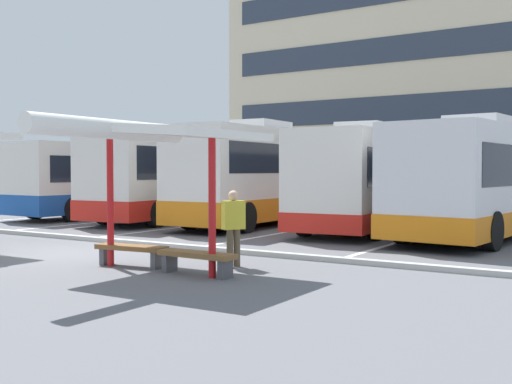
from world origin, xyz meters
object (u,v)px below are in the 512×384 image
(coach_bus_0, at_px, (134,179))
(coach_bus_2, at_px, (281,176))
(coach_bus_4, at_px, (495,181))
(waiting_passenger_1, at_px, (233,223))
(coach_bus_3, at_px, (378,180))
(waiting_shelter_1, at_px, (149,134))
(bench_2, at_px, (131,251))
(coach_bus_1, at_px, (187,176))
(bench_3, at_px, (197,258))

(coach_bus_0, xyz_separation_m, coach_bus_2, (7.82, 0.01, 0.19))
(coach_bus_4, distance_m, waiting_passenger_1, 10.29)
(coach_bus_3, bearing_deg, coach_bus_4, -3.81)
(waiting_shelter_1, xyz_separation_m, waiting_passenger_1, (0.93, 1.54, -1.80))
(coach_bus_2, bearing_deg, coach_bus_0, -179.96)
(coach_bus_2, xyz_separation_m, bench_2, (3.00, -11.48, -1.45))
(coach_bus_1, height_order, coach_bus_2, coach_bus_2)
(bench_3, bearing_deg, coach_bus_3, 93.39)
(coach_bus_2, height_order, coach_bus_3, coach_bus_2)
(waiting_shelter_1, bearing_deg, bench_2, 153.72)
(coach_bus_1, distance_m, waiting_passenger_1, 12.70)
(coach_bus_1, height_order, bench_3, coach_bus_1)
(coach_bus_2, height_order, bench_3, coach_bus_2)
(bench_3, bearing_deg, coach_bus_2, 112.52)
(waiting_passenger_1, bearing_deg, coach_bus_2, 114.97)
(coach_bus_2, height_order, waiting_passenger_1, coach_bus_2)
(bench_2, relative_size, waiting_passenger_1, 1.04)
(coach_bus_0, height_order, coach_bus_3, coach_bus_3)
(waiting_shelter_1, xyz_separation_m, bench_2, (-0.90, 0.44, -2.38))
(coach_bus_0, relative_size, coach_bus_1, 1.16)
(coach_bus_0, height_order, bench_3, coach_bus_0)
(coach_bus_0, bearing_deg, coach_bus_2, 0.04)
(coach_bus_2, relative_size, waiting_shelter_1, 2.75)
(coach_bus_3, distance_m, bench_2, 11.23)
(coach_bus_4, bearing_deg, bench_2, -115.23)
(coach_bus_0, height_order, coach_bus_1, coach_bus_1)
(coach_bus_2, distance_m, bench_2, 11.95)
(coach_bus_1, bearing_deg, bench_3, -50.57)
(coach_bus_0, xyz_separation_m, waiting_shelter_1, (11.72, -11.92, 1.11))
(coach_bus_1, height_order, coach_bus_4, coach_bus_1)
(coach_bus_3, xyz_separation_m, coach_bus_4, (3.97, -0.26, 0.00))
(coach_bus_3, bearing_deg, bench_2, -95.85)
(coach_bus_0, height_order, bench_2, coach_bus_0)
(bench_2, distance_m, bench_3, 1.80)
(coach_bus_2, distance_m, coach_bus_3, 4.16)
(waiting_passenger_1, bearing_deg, coach_bus_3, 93.96)
(coach_bus_4, height_order, bench_2, coach_bus_4)
(coach_bus_0, distance_m, coach_bus_1, 4.16)
(coach_bus_3, relative_size, waiting_shelter_1, 2.47)
(coach_bus_3, bearing_deg, waiting_shelter_1, -91.17)
(coach_bus_3, bearing_deg, coach_bus_1, -174.80)
(coach_bus_1, xyz_separation_m, coach_bus_4, (11.92, 0.46, -0.08))
(coach_bus_0, height_order, waiting_passenger_1, coach_bus_0)
(coach_bus_1, relative_size, waiting_shelter_1, 2.33)
(coach_bus_3, distance_m, waiting_shelter_1, 11.59)
(waiting_shelter_1, bearing_deg, bench_3, 20.41)
(coach_bus_3, distance_m, waiting_passenger_1, 10.05)
(coach_bus_2, relative_size, bench_2, 7.48)
(coach_bus_3, bearing_deg, coach_bus_0, 178.19)
(coach_bus_2, distance_m, bench_3, 12.63)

